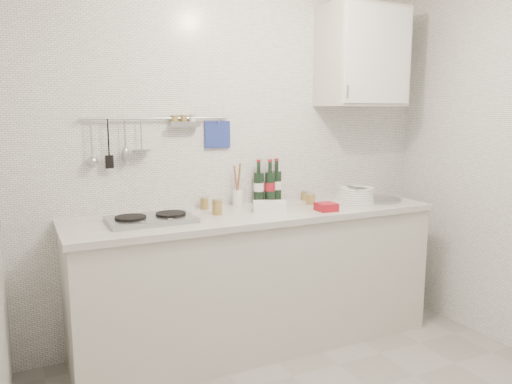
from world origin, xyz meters
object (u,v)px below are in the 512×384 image
Objects in this scene: plate_stack_hob at (146,220)px; wine_bottles at (268,181)px; wall_cabinet at (363,57)px; plate_stack_sink at (355,196)px; utensil_crock at (238,196)px.

wine_bottles is at bearing 14.62° from plate_stack_hob.
wall_cabinet reaches higher than plate_stack_hob.
wine_bottles is (-0.70, 0.11, -0.87)m from wall_cabinet.
wall_cabinet is 1.01m from plate_stack_sink.
wine_bottles is at bearing 151.24° from plate_stack_sink.
utensil_crock is at bearing -177.79° from wine_bottles.
utensil_crock reaches higher than plate_stack_sink.
wall_cabinet is 1.35m from utensil_crock.
plate_stack_hob is (-1.63, -0.13, -1.02)m from wall_cabinet.
wall_cabinet reaches higher than wine_bottles.
plate_stack_hob is 0.94× the size of plate_stack_sink.
wall_cabinet is 1.93m from plate_stack_hob.
plate_stack_sink is 0.83m from utensil_crock.
plate_stack_hob is 0.98m from wine_bottles.
plate_stack_sink is at bearing -20.12° from utensil_crock.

